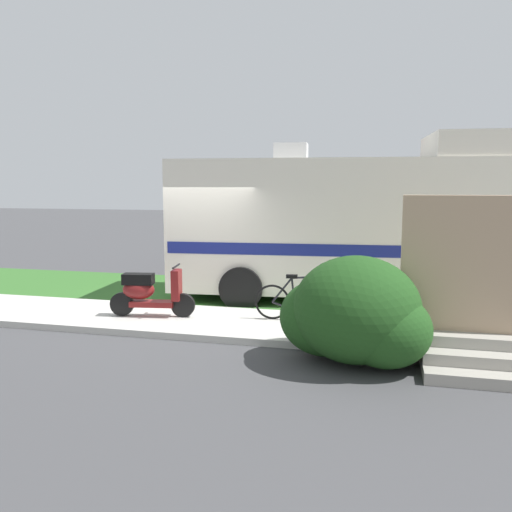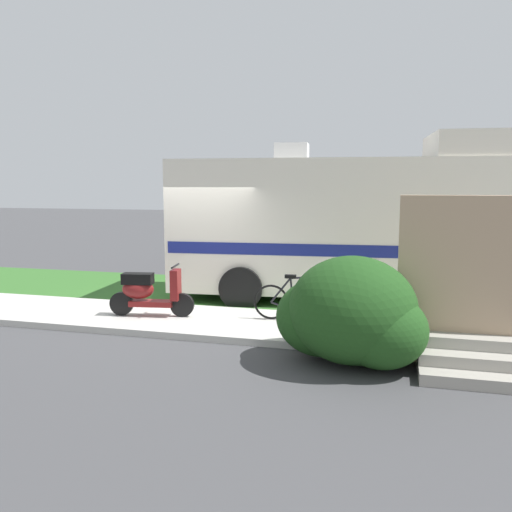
# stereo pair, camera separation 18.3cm
# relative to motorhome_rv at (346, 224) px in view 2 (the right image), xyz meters

# --- Properties ---
(ground_plane) EXTENTS (80.00, 80.00, 0.00)m
(ground_plane) POSITION_rel_motorhome_rv_xyz_m (-2.94, -1.41, -1.70)
(ground_plane) COLOR #424244
(sidewalk) EXTENTS (24.00, 2.00, 0.12)m
(sidewalk) POSITION_rel_motorhome_rv_xyz_m (-2.94, -2.61, -1.64)
(sidewalk) COLOR beige
(sidewalk) RESTS_ON ground
(grass_strip) EXTENTS (24.00, 3.40, 0.08)m
(grass_strip) POSITION_rel_motorhome_rv_xyz_m (-2.94, 0.09, -1.66)
(grass_strip) COLOR #336628
(grass_strip) RESTS_ON ground
(motorhome_rv) EXTENTS (7.32, 2.90, 3.57)m
(motorhome_rv) POSITION_rel_motorhome_rv_xyz_m (0.00, 0.00, 0.00)
(motorhome_rv) COLOR silver
(motorhome_rv) RESTS_ON ground
(scooter) EXTENTS (1.59, 0.55, 0.97)m
(scooter) POSITION_rel_motorhome_rv_xyz_m (-3.37, -2.66, -1.12)
(scooter) COLOR black
(scooter) RESTS_ON ground
(bicycle) EXTENTS (1.73, 0.52, 0.87)m
(bicycle) POSITION_rel_motorhome_rv_xyz_m (-0.56, -2.29, -1.21)
(bicycle) COLOR black
(bicycle) RESTS_ON ground
(pickup_truck_near) EXTENTS (5.78, 2.17, 1.84)m
(pickup_truck_near) POSITION_rel_motorhome_rv_xyz_m (-1.66, 4.33, -0.72)
(pickup_truck_near) COLOR maroon
(pickup_truck_near) RESTS_ON ground
(porch_steps) EXTENTS (2.00, 1.26, 2.40)m
(porch_steps) POSITION_rel_motorhome_rv_xyz_m (2.07, -3.70, -0.73)
(porch_steps) COLOR #9E998E
(porch_steps) RESTS_ON ground
(bush_by_porch) EXTENTS (2.15, 1.61, 1.52)m
(bush_by_porch) POSITION_rel_motorhome_rv_xyz_m (0.44, -4.09, -0.98)
(bush_by_porch) COLOR #1E4719
(bush_by_porch) RESTS_ON ground
(bottle_green) EXTENTS (0.07, 0.07, 0.25)m
(bottle_green) POSITION_rel_motorhome_rv_xyz_m (1.77, -2.17, -1.47)
(bottle_green) COLOR brown
(bottle_green) RESTS_ON ground
(bottle_spare) EXTENTS (0.07, 0.07, 0.24)m
(bottle_spare) POSITION_rel_motorhome_rv_xyz_m (1.12, -2.17, -1.48)
(bottle_spare) COLOR #B2B2B7
(bottle_spare) RESTS_ON ground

